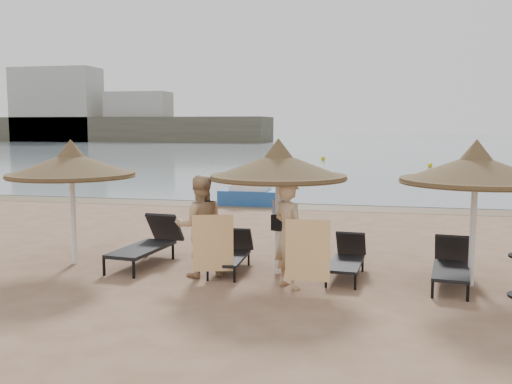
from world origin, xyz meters
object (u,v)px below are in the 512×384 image
pedal_boat (250,194)px  lounger_near_right (347,258)px  lounger_far_right (451,264)px  person_left (200,218)px  person_right (289,226)px  lounger_near_left (232,253)px  palapa_center (278,166)px  palapa_left (71,165)px  lounger_far_left (149,243)px  palapa_right (476,169)px

pedal_boat → lounger_near_right: bearing=-66.0°
lounger_far_right → person_left: bearing=-167.8°
person_left → person_right: size_ratio=1.01×
person_right → lounger_far_right: bearing=-122.0°
person_left → lounger_far_right: bearing=161.9°
lounger_near_left → person_right: 1.77m
person_right → palapa_center: bearing=-26.9°
lounger_near_right → person_left: size_ratio=0.78×
lounger_far_right → lounger_near_right: bearing=-179.5°
lounger_near_left → pedal_boat: 9.05m
palapa_left → lounger_far_left: size_ratio=1.17×
lounger_near_left → person_right: bearing=-39.5°
palapa_center → lounger_near_right: size_ratio=1.51×
palapa_right → lounger_far_right: bearing=177.1°
palapa_left → palapa_right: (7.58, 0.01, 0.04)m
lounger_near_left → person_left: (-0.46, -0.59, 0.76)m
lounger_far_left → person_left: (1.32, -0.73, 0.67)m
palapa_left → lounger_near_right: palapa_left is taller
pedal_boat → lounger_far_left: bearing=-90.3°
palapa_right → lounger_near_left: 4.67m
lounger_far_left → palapa_left: bearing=-159.4°
lounger_far_right → person_right: bearing=-156.6°
palapa_left → palapa_center: size_ratio=0.98×
person_left → person_right: person_left is taller
person_left → person_right: 1.77m
lounger_far_right → pedal_boat: size_ratio=0.88×
palapa_center → lounger_near_right: palapa_center is taller
palapa_left → lounger_near_right: 5.68m
palapa_left → lounger_far_right: bearing=0.2°
palapa_left → lounger_far_right: (7.24, 0.03, -1.64)m
lounger_near_right → pedal_boat: size_ratio=0.82×
palapa_left → palapa_center: bearing=1.6°
palapa_center → lounger_far_left: (-2.70, 0.25, -1.61)m
palapa_center → lounger_near_left: (-0.91, 0.11, -1.70)m
palapa_right → lounger_near_left: palapa_right is taller
palapa_center → person_right: size_ratio=1.19×
lounger_near_right → lounger_far_right: (1.81, -0.21, 0.02)m
lounger_near_right → person_left: person_left is taller
palapa_right → pedal_boat: bearing=123.5°
lounger_near_left → lounger_near_right: 2.20m
person_right → pedal_boat: 10.34m
palapa_left → lounger_far_left: bearing=14.2°
lounger_far_left → person_right: person_right is taller
person_left → lounger_far_left: bearing=-52.0°
person_left → pedal_boat: bearing=-105.9°
palapa_center → lounger_far_left: palapa_center is taller
palapa_left → pedal_boat: bearing=80.3°
palapa_left → palapa_right: bearing=0.1°
pedal_boat → person_right: bearing=-73.0°
palapa_center → person_right: palapa_center is taller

